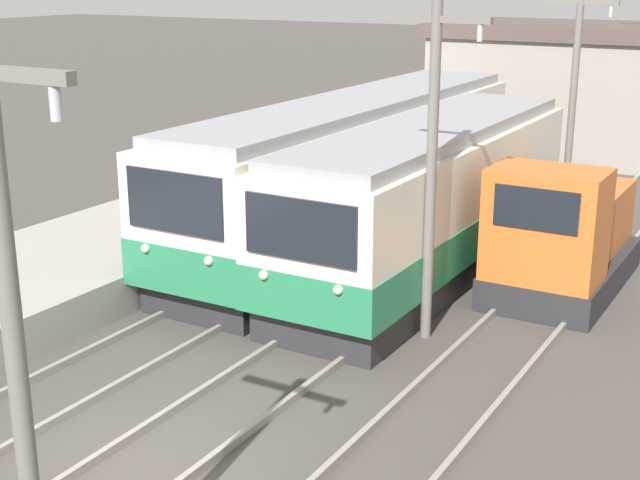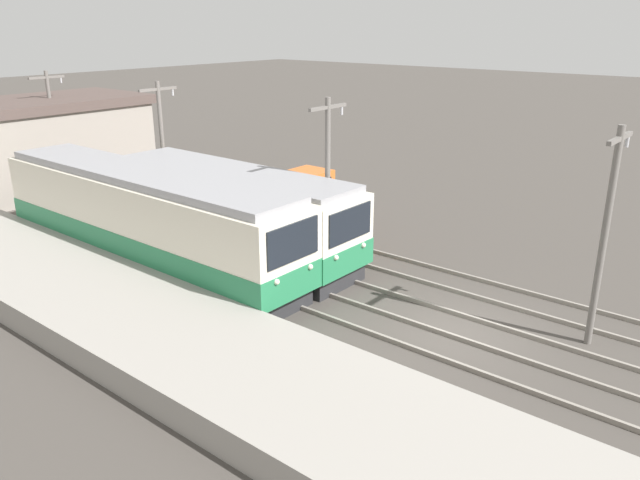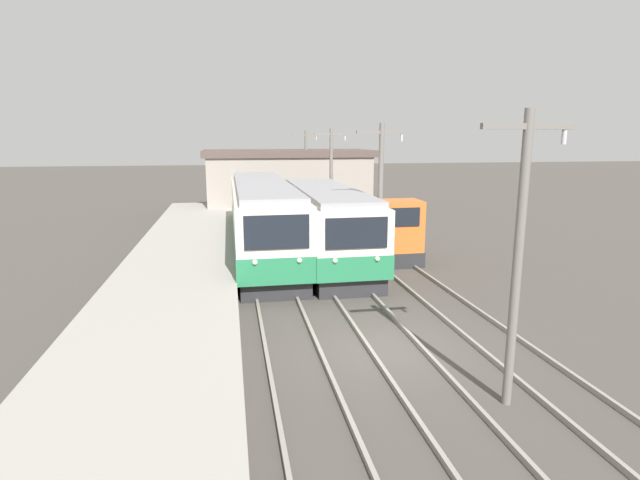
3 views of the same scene
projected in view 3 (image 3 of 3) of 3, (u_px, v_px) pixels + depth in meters
name	position (u px, v px, depth m)	size (l,w,h in m)	color
ground_plane	(387.00, 349.00, 13.82)	(200.00, 200.00, 0.00)	#47423D
platform_left	(151.00, 352.00, 12.64)	(4.50, 54.00, 0.85)	gray
track_left	(294.00, 354.00, 13.35)	(1.54, 60.00, 0.14)	gray
track_center	(394.00, 346.00, 13.84)	(1.54, 60.00, 0.14)	gray
track_right	(493.00, 338.00, 14.37)	(1.54, 60.00, 0.14)	gray
commuter_train_left	(263.00, 222.00, 24.29)	(2.84, 14.88, 3.68)	#28282B
commuter_train_center	(326.00, 228.00, 23.09)	(2.84, 11.42, 3.51)	#28282B
shunting_locomotive	(385.00, 234.00, 24.05)	(2.40, 4.90, 3.00)	#28282B
catenary_mast_near	(519.00, 250.00, 10.30)	(2.00, 0.20, 6.31)	slate
catenary_mast_mid	(381.00, 197.00, 19.62)	(2.00, 0.20, 6.31)	slate
catenary_mast_far	(331.00, 178.00, 28.95)	(2.00, 0.20, 6.31)	slate
catenary_mast_distant	(306.00, 168.00, 38.27)	(2.00, 0.20, 6.31)	slate
station_building	(288.00, 182.00, 38.44)	(12.60, 6.30, 4.87)	gray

